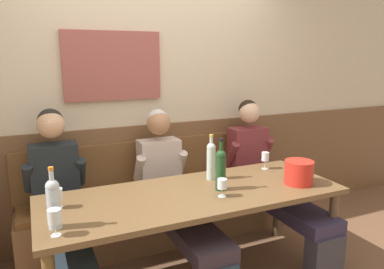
{
  "coord_description": "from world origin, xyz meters",
  "views": [
    {
      "loc": [
        -1.05,
        -2.17,
        1.71
      ],
      "look_at": [
        0.13,
        0.44,
        1.09
      ],
      "focal_mm": 34.1,
      "sensor_mm": 36.0,
      "label": 1
    }
  ],
  "objects_px": {
    "person_center_right_seat": "(60,207)",
    "wine_bottle_green_tall": "(54,202)",
    "wine_bottle_clear_water": "(211,160)",
    "dining_table": "(194,202)",
    "wall_bench": "(163,212)",
    "person_left_seat": "(174,192)",
    "person_right_seat": "(269,176)",
    "wine_glass_mid_left": "(265,157)",
    "ice_bucket": "(299,172)",
    "wine_glass_by_bottle": "(54,217)",
    "wine_bottle_amber_mid": "(221,168)",
    "wine_glass_left_end": "(222,185)",
    "wine_glass_near_bucket": "(57,195)"
  },
  "relations": [
    {
      "from": "person_right_seat",
      "to": "ice_bucket",
      "type": "relative_size",
      "value": 5.75
    },
    {
      "from": "dining_table",
      "to": "wine_glass_by_bottle",
      "type": "bearing_deg",
      "value": -164.03
    },
    {
      "from": "person_left_seat",
      "to": "person_right_seat",
      "type": "height_order",
      "value": "person_right_seat"
    },
    {
      "from": "wine_bottle_green_tall",
      "to": "wine_glass_mid_left",
      "type": "relative_size",
      "value": 2.43
    },
    {
      "from": "wine_glass_near_bucket",
      "to": "wall_bench",
      "type": "bearing_deg",
      "value": 32.3
    },
    {
      "from": "person_left_seat",
      "to": "ice_bucket",
      "type": "bearing_deg",
      "value": -30.29
    },
    {
      "from": "person_left_seat",
      "to": "wall_bench",
      "type": "bearing_deg",
      "value": 85.13
    },
    {
      "from": "person_left_seat",
      "to": "wine_bottle_clear_water",
      "type": "distance_m",
      "value": 0.41
    },
    {
      "from": "dining_table",
      "to": "wine_bottle_clear_water",
      "type": "height_order",
      "value": "wine_bottle_clear_water"
    },
    {
      "from": "person_left_seat",
      "to": "wine_glass_by_bottle",
      "type": "distance_m",
      "value": 1.15
    },
    {
      "from": "person_right_seat",
      "to": "wine_glass_left_end",
      "type": "height_order",
      "value": "person_right_seat"
    },
    {
      "from": "person_left_seat",
      "to": "wine_bottle_amber_mid",
      "type": "height_order",
      "value": "person_left_seat"
    },
    {
      "from": "person_right_seat",
      "to": "wine_glass_left_end",
      "type": "bearing_deg",
      "value": -147.42
    },
    {
      "from": "person_center_right_seat",
      "to": "person_right_seat",
      "type": "distance_m",
      "value": 1.81
    },
    {
      "from": "wine_glass_near_bucket",
      "to": "person_right_seat",
      "type": "bearing_deg",
      "value": 6.6
    },
    {
      "from": "wine_glass_near_bucket",
      "to": "dining_table",
      "type": "bearing_deg",
      "value": -7.06
    },
    {
      "from": "wine_bottle_clear_water",
      "to": "wine_glass_mid_left",
      "type": "height_order",
      "value": "wine_bottle_clear_water"
    },
    {
      "from": "dining_table",
      "to": "wine_bottle_clear_water",
      "type": "relative_size",
      "value": 5.95
    },
    {
      "from": "dining_table",
      "to": "person_right_seat",
      "type": "distance_m",
      "value": 0.96
    },
    {
      "from": "person_center_right_seat",
      "to": "ice_bucket",
      "type": "relative_size",
      "value": 5.85
    },
    {
      "from": "dining_table",
      "to": "wine_bottle_green_tall",
      "type": "xyz_separation_m",
      "value": [
        -0.97,
        -0.18,
        0.24
      ]
    },
    {
      "from": "wall_bench",
      "to": "wine_bottle_clear_water",
      "type": "height_order",
      "value": "wine_bottle_clear_water"
    },
    {
      "from": "ice_bucket",
      "to": "person_center_right_seat",
      "type": "bearing_deg",
      "value": 163.53
    },
    {
      "from": "wine_bottle_clear_water",
      "to": "wine_glass_near_bucket",
      "type": "height_order",
      "value": "wine_bottle_clear_water"
    },
    {
      "from": "wine_bottle_green_tall",
      "to": "person_right_seat",
      "type": "bearing_deg",
      "value": 15.14
    },
    {
      "from": "person_center_right_seat",
      "to": "ice_bucket",
      "type": "height_order",
      "value": "person_center_right_seat"
    },
    {
      "from": "dining_table",
      "to": "wine_glass_mid_left",
      "type": "height_order",
      "value": "wine_glass_mid_left"
    },
    {
      "from": "dining_table",
      "to": "person_left_seat",
      "type": "height_order",
      "value": "person_left_seat"
    },
    {
      "from": "wine_glass_left_end",
      "to": "wine_glass_near_bucket",
      "type": "relative_size",
      "value": 0.98
    },
    {
      "from": "wine_glass_mid_left",
      "to": "ice_bucket",
      "type": "bearing_deg",
      "value": -87.91
    },
    {
      "from": "person_center_right_seat",
      "to": "wine_bottle_green_tall",
      "type": "relative_size",
      "value": 3.53
    },
    {
      "from": "person_center_right_seat",
      "to": "wine_bottle_clear_water",
      "type": "relative_size",
      "value": 3.53
    },
    {
      "from": "wine_glass_left_end",
      "to": "dining_table",
      "type": "bearing_deg",
      "value": 132.82
    },
    {
      "from": "wall_bench",
      "to": "person_right_seat",
      "type": "bearing_deg",
      "value": -22.78
    },
    {
      "from": "wall_bench",
      "to": "dining_table",
      "type": "xyz_separation_m",
      "value": [
        0.0,
        -0.71,
        0.37
      ]
    },
    {
      "from": "wine_bottle_clear_water",
      "to": "dining_table",
      "type": "bearing_deg",
      "value": -139.26
    },
    {
      "from": "wall_bench",
      "to": "dining_table",
      "type": "height_order",
      "value": "wall_bench"
    },
    {
      "from": "person_right_seat",
      "to": "wine_bottle_amber_mid",
      "type": "distance_m",
      "value": 0.84
    },
    {
      "from": "wine_bottle_green_tall",
      "to": "wine_glass_by_bottle",
      "type": "xyz_separation_m",
      "value": [
        -0.01,
        -0.1,
        -0.05
      ]
    },
    {
      "from": "person_right_seat",
      "to": "wine_glass_mid_left",
      "type": "xyz_separation_m",
      "value": [
        -0.1,
        -0.07,
        0.21
      ]
    },
    {
      "from": "person_right_seat",
      "to": "ice_bucket",
      "type": "bearing_deg",
      "value": -99.73
    },
    {
      "from": "person_center_right_seat",
      "to": "person_left_seat",
      "type": "height_order",
      "value": "person_center_right_seat"
    },
    {
      "from": "dining_table",
      "to": "ice_bucket",
      "type": "height_order",
      "value": "ice_bucket"
    },
    {
      "from": "dining_table",
      "to": "wine_glass_mid_left",
      "type": "bearing_deg",
      "value": 17.58
    },
    {
      "from": "wine_bottle_green_tall",
      "to": "wine_glass_by_bottle",
      "type": "distance_m",
      "value": 0.11
    },
    {
      "from": "person_center_right_seat",
      "to": "person_left_seat",
      "type": "xyz_separation_m",
      "value": [
        0.88,
        -0.02,
        -0.03
      ]
    },
    {
      "from": "ice_bucket",
      "to": "person_right_seat",
      "type": "bearing_deg",
      "value": 80.27
    },
    {
      "from": "wine_bottle_amber_mid",
      "to": "wine_bottle_green_tall",
      "type": "bearing_deg",
      "value": -172.85
    },
    {
      "from": "wine_bottle_green_tall",
      "to": "wine_glass_mid_left",
      "type": "distance_m",
      "value": 1.83
    },
    {
      "from": "dining_table",
      "to": "wine_glass_mid_left",
      "type": "xyz_separation_m",
      "value": [
        0.8,
        0.25,
        0.18
      ]
    }
  ]
}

